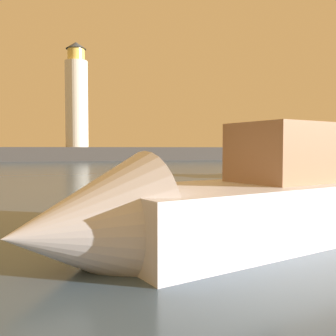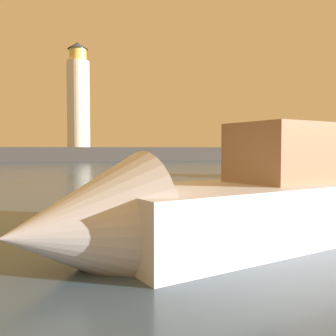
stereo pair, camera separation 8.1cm
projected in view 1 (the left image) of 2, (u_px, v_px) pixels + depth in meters
ground_plane at (120, 172)px, 33.98m from camera, size 220.00×220.00×0.00m
breakwater at (94, 154)px, 65.87m from camera, size 72.39×6.19×2.33m
lighthouse at (77, 98)px, 64.66m from camera, size 3.78×3.78×17.63m
motorboat_2 at (288, 165)px, 29.36m from camera, size 8.57×4.84×3.25m
motorboat_3 at (211, 208)px, 7.87m from camera, size 9.27×5.25×3.27m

